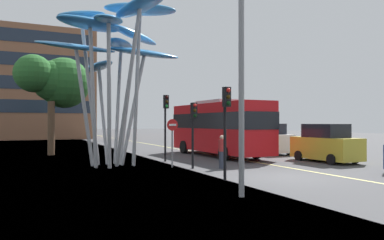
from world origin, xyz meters
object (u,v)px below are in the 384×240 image
at_px(traffic_light_island_mid, 166,114).
at_px(street_lamp, 251,26).
at_px(leaf_sculpture, 116,41).
at_px(red_bus, 218,126).
at_px(traffic_light_kerb_near, 226,113).
at_px(car_parked_mid, 326,144).
at_px(pedestrian, 222,152).
at_px(car_parked_far, 268,140).
at_px(no_entry_sign, 172,135).
at_px(traffic_light_kerb_far, 194,121).

relative_size(traffic_light_island_mid, street_lamp, 0.46).
bearing_deg(leaf_sculpture, red_bus, 18.08).
distance_m(traffic_light_kerb_near, car_parked_mid, 9.84).
distance_m(traffic_light_kerb_near, street_lamp, 4.10).
xyz_separation_m(car_parked_mid, pedestrian, (-7.15, -0.13, -0.20)).
relative_size(traffic_light_kerb_near, traffic_light_island_mid, 0.95).
bearing_deg(leaf_sculpture, car_parked_far, 11.76).
bearing_deg(car_parked_far, red_bus, 179.44).
height_order(traffic_light_kerb_near, street_lamp, street_lamp).
distance_m(traffic_light_island_mid, car_parked_far, 9.26).
height_order(pedestrian, no_entry_sign, no_entry_sign).
bearing_deg(street_lamp, red_bus, 65.29).
height_order(red_bus, traffic_light_kerb_near, red_bus).
xyz_separation_m(leaf_sculpture, car_parked_mid, (11.73, -3.52, -5.76)).
bearing_deg(traffic_light_island_mid, street_lamp, -96.34).
relative_size(car_parked_far, no_entry_sign, 1.57).
relative_size(car_parked_far, pedestrian, 2.33).
xyz_separation_m(traffic_light_kerb_far, car_parked_mid, (8.53, -0.33, -1.38)).
xyz_separation_m(red_bus, leaf_sculpture, (-7.80, -2.55, 4.69)).
height_order(red_bus, car_parked_far, red_bus).
bearing_deg(traffic_light_island_mid, traffic_light_kerb_far, -89.22).
relative_size(leaf_sculpture, car_parked_mid, 2.07).
xyz_separation_m(red_bus, traffic_light_kerb_near, (-5.04, -9.75, 0.61)).
relative_size(traffic_light_island_mid, pedestrian, 2.35).
relative_size(red_bus, no_entry_sign, 3.98).
bearing_deg(street_lamp, no_entry_sign, 86.57).
relative_size(street_lamp, no_entry_sign, 3.43).
distance_m(traffic_light_kerb_near, pedestrian, 4.41).
height_order(red_bus, pedestrian, red_bus).
relative_size(traffic_light_kerb_far, no_entry_sign, 1.33).
height_order(leaf_sculpture, traffic_light_kerb_near, leaf_sculpture).
bearing_deg(car_parked_mid, traffic_light_kerb_near, -157.65).
bearing_deg(car_parked_far, leaf_sculpture, -168.24).
relative_size(red_bus, car_parked_mid, 2.34).
bearing_deg(pedestrian, traffic_light_kerb_near, -116.99).
bearing_deg(traffic_light_kerb_far, car_parked_mid, -2.22).
bearing_deg(street_lamp, car_parked_mid, 34.27).
bearing_deg(car_parked_far, no_entry_sign, -153.78).
distance_m(leaf_sculpture, traffic_light_kerb_far, 6.29).
height_order(traffic_light_kerb_far, street_lamp, street_lamp).
bearing_deg(pedestrian, traffic_light_kerb_far, 161.50).
bearing_deg(car_parked_mid, pedestrian, -178.95).
bearing_deg(leaf_sculpture, street_lamp, -79.22).
distance_m(traffic_light_kerb_far, street_lamp, 7.71).
xyz_separation_m(red_bus, car_parked_far, (4.23, -0.04, -1.07)).
relative_size(traffic_light_kerb_far, street_lamp, 0.39).
bearing_deg(red_bus, leaf_sculpture, -161.92).
height_order(traffic_light_kerb_far, car_parked_mid, traffic_light_kerb_far).
height_order(traffic_light_kerb_near, pedestrian, traffic_light_kerb_near).
xyz_separation_m(traffic_light_kerb_near, street_lamp, (-0.82, -2.98, 2.69)).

